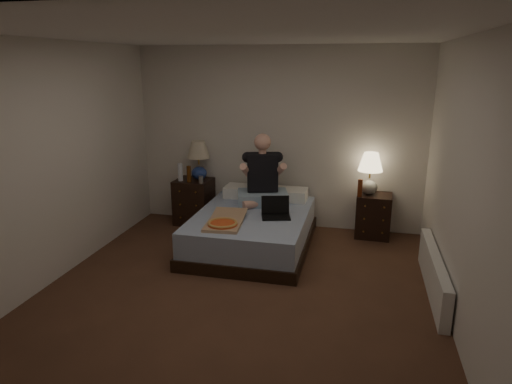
% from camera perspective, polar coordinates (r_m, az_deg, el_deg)
% --- Properties ---
extents(floor, '(4.00, 4.50, 0.00)m').
position_cam_1_polar(floor, '(4.69, -2.54, -13.02)').
color(floor, brown).
rests_on(floor, ground).
extents(ceiling, '(4.00, 4.50, 0.00)m').
position_cam_1_polar(ceiling, '(4.12, -2.99, 19.13)').
color(ceiling, white).
rests_on(ceiling, ground).
extents(wall_back, '(4.00, 0.00, 2.50)m').
position_cam_1_polar(wall_back, '(6.38, 2.75, 6.69)').
color(wall_back, white).
rests_on(wall_back, ground).
extents(wall_front, '(4.00, 0.00, 2.50)m').
position_cam_1_polar(wall_front, '(2.28, -18.56, -11.45)').
color(wall_front, white).
rests_on(wall_front, ground).
extents(wall_left, '(0.00, 4.50, 2.50)m').
position_cam_1_polar(wall_left, '(5.14, -24.79, 3.00)').
color(wall_left, white).
rests_on(wall_left, ground).
extents(wall_right, '(0.00, 4.50, 2.50)m').
position_cam_1_polar(wall_right, '(4.17, 24.73, 0.32)').
color(wall_right, white).
rests_on(wall_right, ground).
extents(bed, '(1.38, 1.83, 0.45)m').
position_cam_1_polar(bed, '(5.78, -0.48, -4.80)').
color(bed, '#526FA4').
rests_on(bed, floor).
extents(nightstand_left, '(0.52, 0.47, 0.65)m').
position_cam_1_polar(nightstand_left, '(6.69, -7.75, -1.16)').
color(nightstand_left, black).
rests_on(nightstand_left, floor).
extents(nightstand_right, '(0.47, 0.42, 0.58)m').
position_cam_1_polar(nightstand_right, '(6.32, 14.46, -2.86)').
color(nightstand_right, black).
rests_on(nightstand_right, floor).
extents(lamp_left, '(0.34, 0.34, 0.56)m').
position_cam_1_polar(lamp_left, '(6.54, -7.17, 3.94)').
color(lamp_left, navy).
rests_on(lamp_left, nightstand_left).
extents(lamp_right, '(0.39, 0.39, 0.56)m').
position_cam_1_polar(lamp_right, '(6.16, 14.05, 2.23)').
color(lamp_right, gray).
rests_on(lamp_right, nightstand_right).
extents(water_bottle, '(0.07, 0.07, 0.25)m').
position_cam_1_polar(water_bottle, '(6.54, -9.44, 2.47)').
color(water_bottle, white).
rests_on(water_bottle, nightstand_left).
extents(soda_can, '(0.07, 0.07, 0.10)m').
position_cam_1_polar(soda_can, '(6.39, -6.90, 1.55)').
color(soda_can, '#AEADA9').
rests_on(soda_can, nightstand_left).
extents(beer_bottle_left, '(0.06, 0.06, 0.23)m').
position_cam_1_polar(beer_bottle_left, '(6.46, -8.39, 2.25)').
color(beer_bottle_left, '#592E0C').
rests_on(beer_bottle_left, nightstand_left).
extents(beer_bottle_right, '(0.06, 0.06, 0.23)m').
position_cam_1_polar(beer_bottle_right, '(6.07, 12.87, 0.49)').
color(beer_bottle_right, '#5E230D').
rests_on(beer_bottle_right, nightstand_right).
extents(person, '(0.77, 0.68, 0.93)m').
position_cam_1_polar(person, '(5.97, 0.84, 2.82)').
color(person, black).
rests_on(person, bed).
extents(laptop, '(0.40, 0.36, 0.24)m').
position_cam_1_polar(laptop, '(5.50, 2.52, -2.05)').
color(laptop, black).
rests_on(laptop, bed).
extents(pizza_box, '(0.46, 0.79, 0.08)m').
position_cam_1_polar(pizza_box, '(5.21, -4.19, -4.03)').
color(pizza_box, tan).
rests_on(pizza_box, bed).
extents(radiator, '(0.10, 1.60, 0.40)m').
position_cam_1_polar(radiator, '(5.04, 21.32, -9.49)').
color(radiator, white).
rests_on(radiator, floor).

